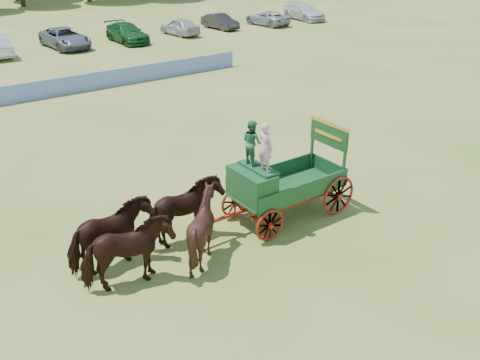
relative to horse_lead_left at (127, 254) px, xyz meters
name	(u,v)px	position (x,y,z in m)	size (l,w,h in m)	color
ground	(245,217)	(4.87, 1.25, -1.05)	(160.00, 160.00, 0.00)	#9D8A47
horse_lead_left	(127,254)	(0.00, 0.00, 0.00)	(1.13, 2.48, 2.10)	black
horse_lead_right	(111,236)	(0.00, 1.10, 0.00)	(1.13, 2.48, 2.10)	black
horse_wheel_left	(203,227)	(2.40, 0.00, 0.00)	(1.70, 1.91, 2.10)	black
horse_wheel_right	(184,212)	(2.40, 1.10, 0.00)	(1.13, 2.48, 2.10)	black
farm_dray	(271,178)	(5.37, 0.57, 0.54)	(6.00, 2.00, 3.72)	#9F280F
sponsor_banner	(47,89)	(3.87, 19.25, -0.52)	(26.00, 0.08, 1.05)	#213EB5
parked_cars	(49,42)	(7.86, 31.47, -0.29)	(58.17, 7.87, 1.60)	silver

